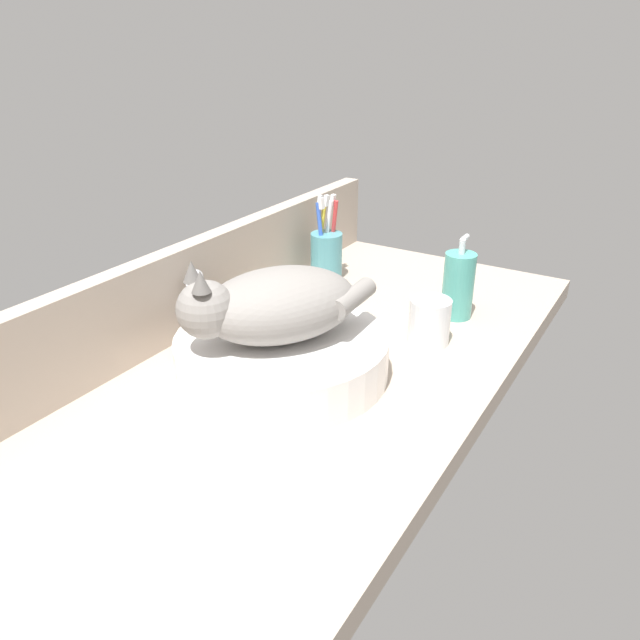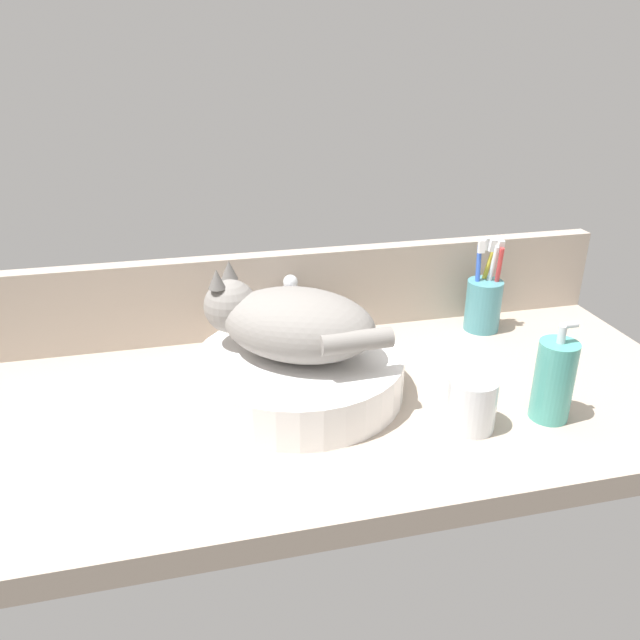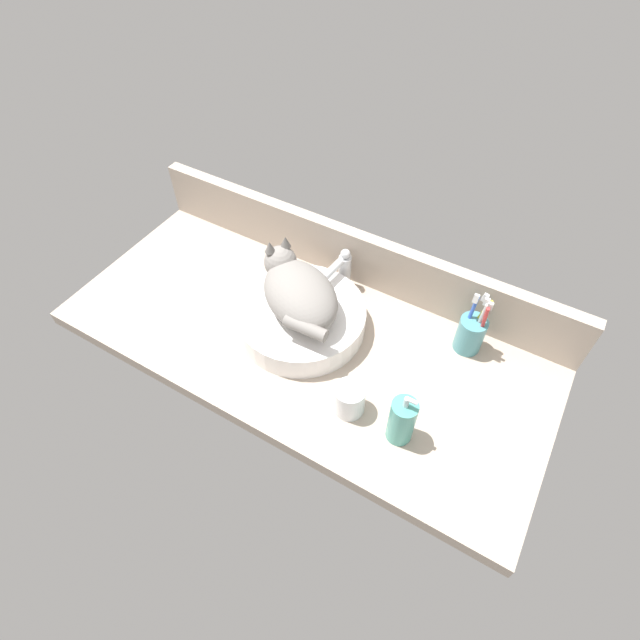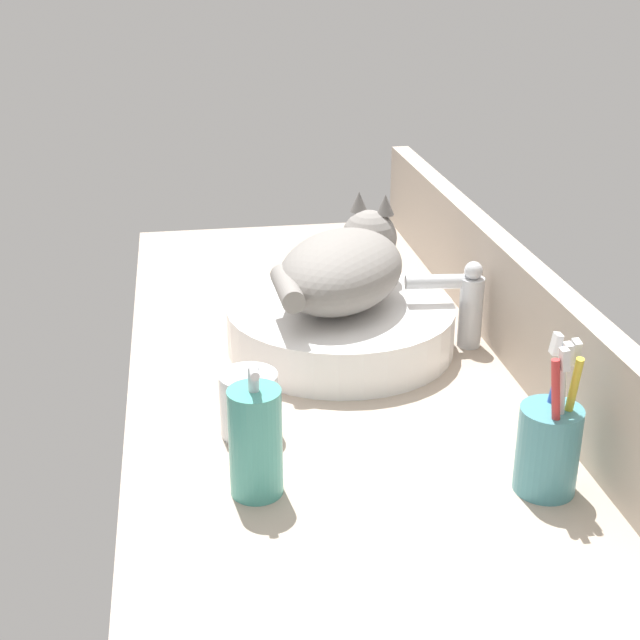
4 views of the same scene
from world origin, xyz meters
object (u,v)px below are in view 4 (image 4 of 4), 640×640
(soap_dispenser, at_px, (256,441))
(toothbrush_cup, at_px, (549,445))
(sink_basin, at_px, (341,326))
(faucet, at_px, (463,300))
(water_glass, at_px, (249,407))
(cat, at_px, (344,266))

(soap_dispenser, height_order, toothbrush_cup, toothbrush_cup)
(sink_basin, xyz_separation_m, soap_dispenser, (0.36, -0.16, 0.03))
(sink_basin, bearing_deg, toothbrush_cup, 21.43)
(faucet, xyz_separation_m, water_glass, (0.21, -0.34, -0.04))
(sink_basin, height_order, cat, cat)
(faucet, distance_m, soap_dispenser, 0.49)
(sink_basin, height_order, toothbrush_cup, toothbrush_cup)
(sink_basin, distance_m, water_glass, 0.28)
(soap_dispenser, bearing_deg, sink_basin, 155.82)
(water_glass, bearing_deg, cat, 145.70)
(cat, distance_m, toothbrush_cup, 0.45)
(soap_dispenser, bearing_deg, cat, 155.66)
(faucet, height_order, water_glass, faucet)
(toothbrush_cup, distance_m, water_glass, 0.37)
(soap_dispenser, distance_m, toothbrush_cup, 0.33)
(cat, bearing_deg, soap_dispenser, -24.34)
(soap_dispenser, height_order, water_glass, soap_dispenser)
(toothbrush_cup, bearing_deg, water_glass, -119.11)
(cat, relative_size, soap_dispenser, 1.87)
(sink_basin, xyz_separation_m, cat, (-0.01, 0.01, 0.09))
(sink_basin, bearing_deg, water_glass, -34.56)
(cat, relative_size, faucet, 2.22)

